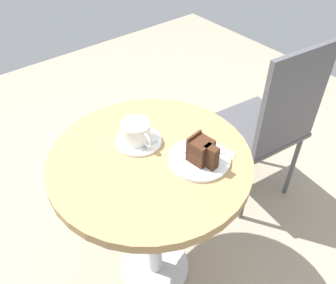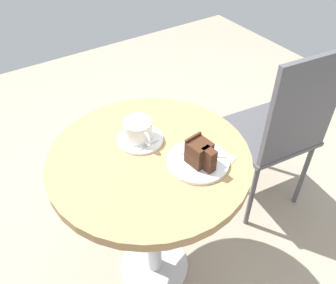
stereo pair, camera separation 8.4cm
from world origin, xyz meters
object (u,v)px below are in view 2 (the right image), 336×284
at_px(cake_plate, 198,161).
at_px(napkin, 207,160).
at_px(teaspoon, 144,148).
at_px(cafe_chair, 282,126).
at_px(saucer, 140,139).
at_px(coffee_cup, 138,130).
at_px(fork, 209,154).
at_px(cake_slice, 200,153).

height_order(cake_plate, napkin, cake_plate).
distance_m(teaspoon, cafe_chair, 0.72).
distance_m(saucer, coffee_cup, 0.04).
xyz_separation_m(saucer, coffee_cup, (-0.01, -0.00, 0.04)).
xyz_separation_m(teaspoon, fork, (0.15, 0.16, 0.00)).
relative_size(coffee_cup, cake_slice, 1.32).
height_order(saucer, cafe_chair, cafe_chair).
distance_m(cake_plate, fork, 0.05).
distance_m(coffee_cup, cafe_chair, 0.72).
height_order(fork, napkin, fork).
distance_m(coffee_cup, fork, 0.26).
relative_size(coffee_cup, cake_plate, 0.67).
xyz_separation_m(fork, napkin, (0.01, -0.01, -0.01)).
bearing_deg(coffee_cup, cafe_chair, 82.48).
height_order(coffee_cup, cafe_chair, cafe_chair).
xyz_separation_m(teaspoon, napkin, (0.16, 0.15, -0.01)).
xyz_separation_m(saucer, fork, (0.20, 0.15, 0.01)).
distance_m(coffee_cup, teaspoon, 0.07).
height_order(saucer, fork, fork).
distance_m(teaspoon, cake_plate, 0.19).
xyz_separation_m(teaspoon, cake_plate, (0.15, 0.12, -0.01)).
bearing_deg(cake_slice, teaspoon, -144.91).
distance_m(napkin, cafe_chair, 0.59).
bearing_deg(cake_plate, cake_slice, -14.41).
bearing_deg(coffee_cup, saucer, 30.37).
bearing_deg(teaspoon, cake_plate, 122.90).
bearing_deg(fork, cake_plate, -144.41).
bearing_deg(teaspoon, napkin, 127.91).
distance_m(fork, napkin, 0.02).
bearing_deg(cake_plate, fork, 88.61).
distance_m(coffee_cup, cake_plate, 0.24).
xyz_separation_m(saucer, teaspoon, (0.05, -0.02, 0.01)).
xyz_separation_m(saucer, cafe_chair, (0.08, 0.68, -0.18)).
distance_m(teaspoon, napkin, 0.22).
xyz_separation_m(cake_plate, napkin, (0.01, 0.03, -0.00)).
bearing_deg(cafe_chair, fork, 19.50).
bearing_deg(napkin, teaspoon, -136.69).
bearing_deg(cake_plate, saucer, -153.40).
distance_m(coffee_cup, napkin, 0.26).
relative_size(cake_slice, napkin, 0.53).
xyz_separation_m(coffee_cup, cake_plate, (0.21, 0.10, -0.04)).
height_order(teaspoon, fork, fork).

